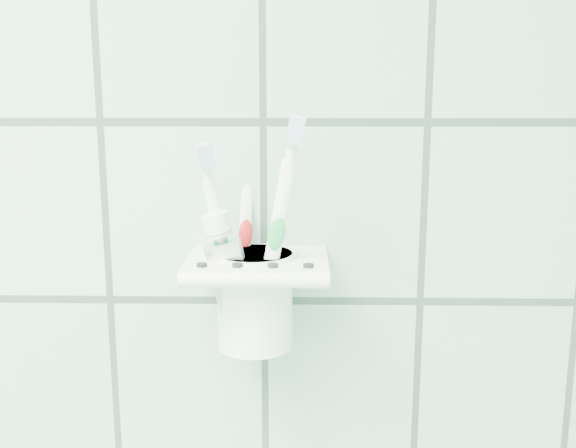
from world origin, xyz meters
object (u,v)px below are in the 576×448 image
Objects in this scene: holder_bracket at (258,266)px; toothpaste_tube at (246,266)px; toothbrush_pink at (235,241)px; toothbrush_blue at (237,238)px; toothbrush_orange at (255,232)px; cup at (255,296)px.

holder_bracket is 0.01m from toothpaste_tube.
toothbrush_pink is 0.99× the size of toothbrush_blue.
toothbrush_blue is at bearing 130.04° from toothbrush_orange.
toothbrush_orange reaches higher than cup.
toothbrush_blue is 1.42× the size of toothpaste_tube.
toothbrush_orange is at bearing -31.80° from toothpaste_tube.
cup is at bearing 67.69° from toothpaste_tube.
toothpaste_tube is at bearing -138.38° from holder_bracket.
toothbrush_pink is 0.89× the size of toothbrush_orange.
cup is 0.07m from toothbrush_orange.
toothbrush_blue is at bearing 162.87° from holder_bracket.
holder_bracket is 0.68× the size of toothbrush_blue.
cup is at bearing 95.44° from toothbrush_orange.
cup is at bearing 128.75° from holder_bracket.
toothbrush_orange is at bearing -63.26° from toothbrush_pink.
toothbrush_orange reaches higher than toothpaste_tube.
toothbrush_blue is (-0.02, 0.00, 0.06)m from cup.
toothbrush_orange is (-0.00, -0.02, 0.04)m from holder_bracket.
toothbrush_orange is 0.04m from toothpaste_tube.
cup is 0.68× the size of toothpaste_tube.
toothbrush_orange reaches higher than toothbrush_pink.
toothbrush_blue is 0.89× the size of toothbrush_orange.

